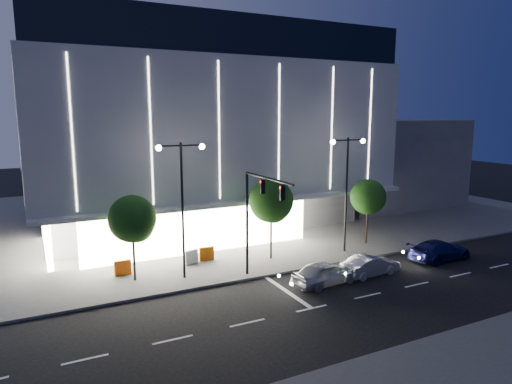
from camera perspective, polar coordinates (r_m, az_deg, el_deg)
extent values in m
plane|color=black|center=(26.80, 1.47, -13.95)|extent=(160.00, 160.00, 0.00)
cube|color=#474747|center=(49.70, -6.48, -2.68)|extent=(70.00, 40.00, 0.15)
cube|color=#4C4C51|center=(48.69, -8.74, -0.68)|extent=(28.00, 21.00, 4.00)
cube|color=#939298|center=(46.00, -8.21, 8.13)|extent=(30.00, 25.00, 11.00)
cube|color=black|center=(46.33, -8.43, 16.81)|extent=(29.40, 24.50, 3.00)
cube|color=white|center=(35.44, -6.70, -4.61)|extent=(18.00, 0.40, 3.60)
cube|color=white|center=(38.64, -24.78, -4.25)|extent=(0.40, 10.00, 3.60)
cube|color=#939298|center=(35.18, -1.62, -1.14)|extent=(30.00, 2.00, 0.30)
cube|color=white|center=(34.36, -1.51, 7.67)|extent=(24.00, 0.06, 10.00)
cube|color=#4C4C51|center=(59.38, 12.85, 4.00)|extent=(16.00, 20.00, 10.00)
cylinder|color=black|center=(30.15, -1.12, -4.18)|extent=(0.18, 0.18, 7.00)
cylinder|color=black|center=(26.93, 1.51, 1.71)|extent=(0.14, 5.80, 0.14)
cube|color=black|center=(27.64, 0.82, 0.67)|extent=(0.28, 0.18, 0.85)
cube|color=black|center=(25.56, 3.30, -0.10)|extent=(0.28, 0.18, 0.85)
sphere|color=#FF0C0C|center=(27.54, 0.60, 1.27)|extent=(0.14, 0.14, 0.14)
cylinder|color=black|center=(29.60, -9.15, -2.59)|extent=(0.16, 0.16, 9.00)
cylinder|color=black|center=(28.78, -10.72, 5.68)|extent=(1.40, 0.10, 0.10)
cylinder|color=black|center=(29.20, -8.07, 5.81)|extent=(1.40, 0.10, 0.10)
sphere|color=white|center=(28.61, -12.07, 5.40)|extent=(0.36, 0.36, 0.36)
sphere|color=white|center=(29.43, -6.76, 5.67)|extent=(0.36, 0.36, 0.36)
cylinder|color=black|center=(35.60, 11.21, -0.54)|extent=(0.16, 0.16, 9.00)
cylinder|color=black|center=(34.67, 10.53, 6.37)|extent=(1.40, 0.10, 0.10)
cylinder|color=black|center=(35.53, 12.34, 6.39)|extent=(1.40, 0.10, 0.10)
sphere|color=white|center=(34.26, 9.58, 6.19)|extent=(0.36, 0.36, 0.36)
sphere|color=white|center=(35.98, 13.21, 6.23)|extent=(0.36, 0.36, 0.36)
cylinder|color=black|center=(30.49, -15.02, -7.51)|extent=(0.16, 0.16, 3.78)
sphere|color=#16360E|center=(29.89, -15.22, -3.25)|extent=(3.02, 3.02, 3.02)
sphere|color=#16360E|center=(30.26, -14.69, -4.12)|extent=(2.16, 2.16, 2.16)
sphere|color=#16360E|center=(29.77, -15.60, -3.96)|extent=(1.94, 1.94, 1.94)
cylinder|color=black|center=(33.74, 1.89, -5.24)|extent=(0.16, 0.16, 4.06)
sphere|color=#16360E|center=(33.18, 1.92, -1.07)|extent=(3.25, 3.25, 3.25)
sphere|color=#16360E|center=(33.61, 2.20, -1.94)|extent=(2.32, 2.32, 2.32)
sphere|color=#16360E|center=(33.00, 1.66, -1.75)|extent=(2.09, 2.09, 2.09)
cylinder|color=black|center=(38.77, 13.69, -3.84)|extent=(0.16, 0.16, 3.64)
sphere|color=#16360E|center=(38.32, 13.83, -0.59)|extent=(2.91, 2.91, 2.91)
sphere|color=#16360E|center=(38.75, 13.94, -1.26)|extent=(2.08, 2.08, 2.08)
sphere|color=#16360E|center=(38.10, 13.67, -1.11)|extent=(1.87, 1.87, 1.87)
imported|color=#9B9EA2|center=(29.75, 8.58, -10.01)|extent=(4.63, 2.27, 1.52)
imported|color=#B8BBC1|center=(32.03, 14.14, -8.87)|extent=(4.31, 1.76, 1.39)
imported|color=#161754|center=(36.72, 21.97, -6.78)|extent=(5.26, 2.32, 1.50)
cube|color=#F85D0D|center=(32.00, -16.33, -9.07)|extent=(1.11, 0.31, 1.00)
cube|color=#CB5B0B|center=(33.86, -6.20, -7.67)|extent=(1.11, 0.32, 1.00)
cube|color=white|center=(33.28, -8.13, -8.02)|extent=(1.12, 0.60, 1.00)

